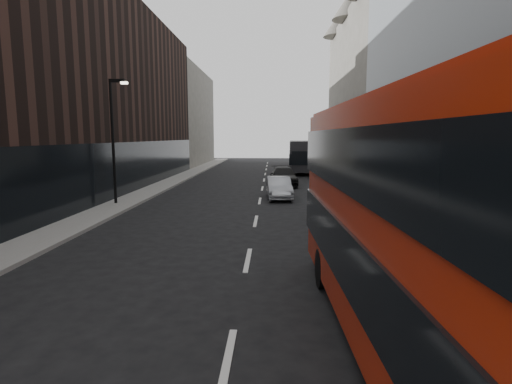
# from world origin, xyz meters

# --- Properties ---
(sidewalk_right) EXTENTS (3.00, 80.00, 0.15)m
(sidewalk_right) POSITION_xyz_m (7.50, 25.00, 0.07)
(sidewalk_right) COLOR slate
(sidewalk_right) RESTS_ON ground
(sidewalk_left) EXTENTS (2.00, 80.00, 0.15)m
(sidewalk_left) POSITION_xyz_m (-8.00, 25.00, 0.07)
(sidewalk_left) COLOR slate
(sidewalk_left) RESTS_ON ground
(building_modern_block) EXTENTS (5.03, 22.00, 20.00)m
(building_modern_block) POSITION_xyz_m (11.47, 21.00, 9.90)
(building_modern_block) COLOR #9CA0A6
(building_modern_block) RESTS_ON ground
(building_victorian) EXTENTS (6.50, 24.00, 21.00)m
(building_victorian) POSITION_xyz_m (11.38, 44.00, 9.66)
(building_victorian) COLOR #615D55
(building_victorian) RESTS_ON ground
(building_left_mid) EXTENTS (5.00, 24.00, 14.00)m
(building_left_mid) POSITION_xyz_m (-11.50, 30.00, 7.00)
(building_left_mid) COLOR black
(building_left_mid) RESTS_ON ground
(building_left_far) EXTENTS (5.00, 20.00, 13.00)m
(building_left_far) POSITION_xyz_m (-11.50, 52.00, 6.50)
(building_left_far) COLOR #615D55
(building_left_far) RESTS_ON ground
(street_lamp) EXTENTS (1.06, 0.22, 7.00)m
(street_lamp) POSITION_xyz_m (-8.22, 18.00, 4.18)
(street_lamp) COLOR black
(street_lamp) RESTS_ON sidewalk_left
(red_bus) EXTENTS (3.11, 11.54, 4.62)m
(red_bus) POSITION_xyz_m (3.41, 2.14, 2.56)
(red_bus) COLOR #A8200A
(red_bus) RESTS_ON ground
(grey_bus) EXTENTS (2.98, 10.95, 3.51)m
(grey_bus) POSITION_xyz_m (3.90, 40.37, 1.88)
(grey_bus) COLOR black
(grey_bus) RESTS_ON ground
(car_a) EXTENTS (1.86, 3.83, 1.26)m
(car_a) POSITION_xyz_m (3.61, 13.88, 0.63)
(car_a) COLOR black
(car_a) RESTS_ON ground
(car_b) EXTENTS (1.75, 4.32, 1.40)m
(car_b) POSITION_xyz_m (1.19, 21.10, 0.70)
(car_b) COLOR #989AA0
(car_b) RESTS_ON ground
(car_c) EXTENTS (2.31, 5.26, 1.50)m
(car_c) POSITION_xyz_m (1.67, 28.00, 0.75)
(car_c) COLOR black
(car_c) RESTS_ON ground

